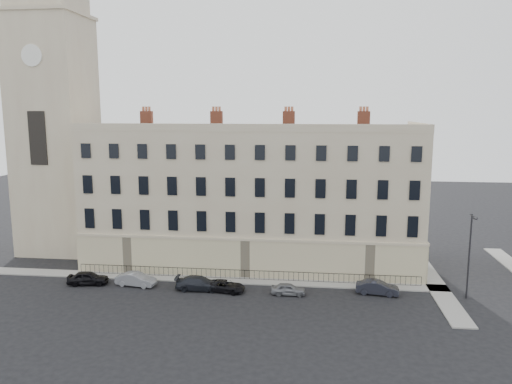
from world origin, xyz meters
TOP-DOWN VIEW (x-y plane):
  - ground at (0.00, 0.00)m, footprint 160.00×160.00m
  - terrace at (-5.97, 11.97)m, footprint 36.22×12.22m
  - church_tower at (-30.00, 14.00)m, footprint 8.00×8.13m
  - pavement_terrace at (-10.00, 5.00)m, footprint 48.00×2.00m
  - pavement_east_return at (13.00, 8.00)m, footprint 2.00×24.00m
  - railings at (-6.00, 5.40)m, footprint 35.00×0.04m
  - car_a at (-21.26, 2.26)m, footprint 4.15×2.18m
  - car_b at (-16.40, 2.47)m, footprint 4.14×1.94m
  - car_c at (-9.95, 2.09)m, footprint 4.64×2.03m
  - car_d at (-7.40, 1.96)m, footprint 4.12×2.42m
  - car_e at (-1.34, 1.80)m, footprint 3.26×1.34m
  - car_f at (6.96, 2.89)m, footprint 4.12×1.92m
  - streetlamp at (14.99, 2.72)m, footprint 0.34×1.73m

SIDE VIEW (x-z plane):
  - ground at x=0.00m, z-range 0.00..0.00m
  - pavement_terrace at x=-10.00m, z-range 0.00..0.12m
  - pavement_east_return at x=13.00m, z-range 0.00..0.12m
  - car_d at x=-7.40m, z-range 0.00..1.08m
  - railings at x=-6.00m, z-range 0.07..1.03m
  - car_e at x=-1.34m, z-range 0.00..1.11m
  - car_f at x=6.96m, z-range 0.00..1.31m
  - car_b at x=-16.40m, z-range 0.00..1.31m
  - car_c at x=-9.95m, z-range 0.00..1.33m
  - car_a at x=-21.26m, z-range 0.00..1.35m
  - streetlamp at x=14.99m, z-range 0.43..8.41m
  - terrace at x=-5.97m, z-range -1.00..16.00m
  - church_tower at x=-30.00m, z-range -3.34..40.66m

